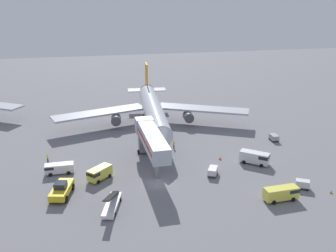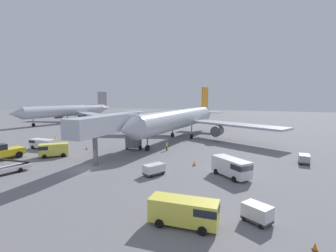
{
  "view_description": "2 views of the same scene",
  "coord_description": "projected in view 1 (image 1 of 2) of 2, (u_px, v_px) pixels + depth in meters",
  "views": [
    {
      "loc": [
        -11.23,
        -56.58,
        30.07
      ],
      "look_at": [
        6.22,
        19.06,
        3.47
      ],
      "focal_mm": 40.57,
      "sensor_mm": 36.0,
      "label": 1
    },
    {
      "loc": [
        23.15,
        -27.42,
        10.12
      ],
      "look_at": [
        4.45,
        20.66,
        3.85
      ],
      "focal_mm": 26.76,
      "sensor_mm": 36.0,
      "label": 2
    }
  ],
  "objects": [
    {
      "name": "service_van_mid_left",
      "position": [
        282.0,
        193.0,
        58.74
      ],
      "size": [
        5.46,
        2.27,
        2.14
      ],
      "color": "#E5DB4C",
      "rests_on": "ground"
    },
    {
      "name": "safety_cone_alpha",
      "position": [
        220.0,
        158.0,
        73.57
      ],
      "size": [
        0.46,
        0.46,
        0.71
      ],
      "color": "black",
      "rests_on": "ground"
    },
    {
      "name": "pushback_tug",
      "position": [
        62.0,
        189.0,
        59.9
      ],
      "size": [
        3.92,
        6.61,
        2.51
      ],
      "color": "yellow",
      "rests_on": "ground"
    },
    {
      "name": "ground_crew_worker_foreground",
      "position": [
        48.0,
        158.0,
        72.19
      ],
      "size": [
        0.44,
        0.44,
        1.73
      ],
      "color": "#1E2333",
      "rests_on": "ground"
    },
    {
      "name": "baggage_cart_outer_left",
      "position": [
        274.0,
        137.0,
        83.1
      ],
      "size": [
        1.6,
        2.43,
        1.37
      ],
      "color": "#38383D",
      "rests_on": "ground"
    },
    {
      "name": "jet_bridge",
      "position": [
        150.0,
        138.0,
        69.53
      ],
      "size": [
        3.46,
        18.38,
        7.19
      ],
      "color": "#B2B7C1",
      "rests_on": "ground"
    },
    {
      "name": "safety_cone_bravo",
      "position": [
        331.0,
        192.0,
        61.01
      ],
      "size": [
        0.36,
        0.36,
        0.56
      ],
      "color": "black",
      "rests_on": "ground"
    },
    {
      "name": "safety_cone_charlie",
      "position": [
        105.0,
        162.0,
        71.92
      ],
      "size": [
        0.36,
        0.36,
        0.56
      ],
      "color": "black",
      "rests_on": "ground"
    },
    {
      "name": "ground_plane",
      "position": [
        158.0,
        183.0,
        64.29
      ],
      "size": [
        300.0,
        300.0,
        0.0
      ],
      "primitive_type": "plane",
      "color": "slate"
    },
    {
      "name": "airplane_at_gate",
      "position": [
        153.0,
        109.0,
        90.19
      ],
      "size": [
        47.63,
        45.98,
        12.59
      ],
      "color": "#B7BCC6",
      "rests_on": "ground"
    },
    {
      "name": "belt_loader_truck",
      "position": [
        112.0,
        204.0,
        56.5
      ],
      "size": [
        3.68,
        7.24,
        3.31
      ],
      "color": "white",
      "rests_on": "ground"
    },
    {
      "name": "ground_crew_worker_midground",
      "position": [
        174.0,
        144.0,
        79.0
      ],
      "size": [
        0.37,
        0.37,
        1.64
      ],
      "color": "#1E2333",
      "rests_on": "ground"
    },
    {
      "name": "service_van_rear_right",
      "position": [
        255.0,
        157.0,
        71.45
      ],
      "size": [
        5.38,
        5.04,
        2.33
      ],
      "color": "silver",
      "rests_on": "ground"
    },
    {
      "name": "service_van_mid_center",
      "position": [
        58.0,
        168.0,
        67.59
      ],
      "size": [
        5.0,
        2.1,
        1.85
      ],
      "color": "white",
      "rests_on": "ground"
    },
    {
      "name": "baggage_cart_outer_right",
      "position": [
        213.0,
        171.0,
        67.07
      ],
      "size": [
        2.54,
        3.03,
        1.41
      ],
      "color": "#38383D",
      "rests_on": "ground"
    },
    {
      "name": "baggage_cart_near_left",
      "position": [
        303.0,
        184.0,
        62.33
      ],
      "size": [
        2.58,
        2.31,
        1.49
      ],
      "color": "#38383D",
      "rests_on": "ground"
    },
    {
      "name": "service_van_near_right",
      "position": [
        99.0,
        173.0,
        65.27
      ],
      "size": [
        4.6,
        4.46,
        2.19
      ],
      "color": "#E5DB4C",
      "rests_on": "ground"
    }
  ]
}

